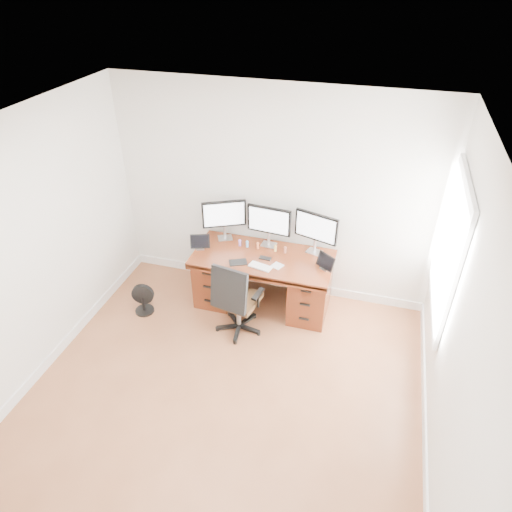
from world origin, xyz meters
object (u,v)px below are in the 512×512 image
(floor_fan, at_px, (143,299))
(keyboard, at_px, (260,267))
(office_chair, at_px, (237,310))
(monitor_center, at_px, (269,222))
(desk, at_px, (263,278))

(floor_fan, height_order, keyboard, keyboard)
(floor_fan, bearing_deg, office_chair, -12.76)
(floor_fan, relative_size, monitor_center, 0.73)
(keyboard, bearing_deg, desk, 110.08)
(office_chair, bearing_deg, floor_fan, -170.04)
(office_chair, xyz_separation_m, floor_fan, (-1.24, 0.01, -0.13))
(office_chair, distance_m, monitor_center, 1.14)
(monitor_center, bearing_deg, keyboard, -81.35)
(office_chair, xyz_separation_m, monitor_center, (0.16, 0.83, 0.76))
(floor_fan, distance_m, keyboard, 1.58)
(desk, relative_size, monitor_center, 3.09)
(monitor_center, height_order, keyboard, monitor_center)
(floor_fan, relative_size, keyboard, 1.48)
(desk, height_order, office_chair, office_chair)
(desk, relative_size, office_chair, 1.70)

